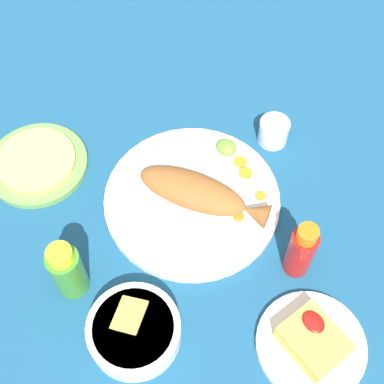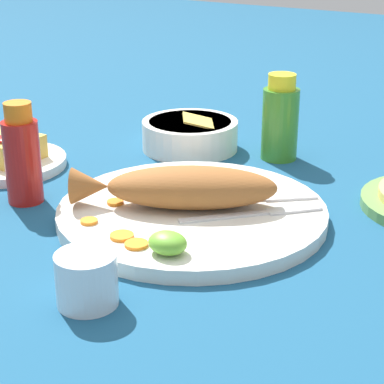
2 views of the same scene
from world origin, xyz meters
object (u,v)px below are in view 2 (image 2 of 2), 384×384
at_px(side_plate_fries, 5,163).
at_px(guacamole_bowl, 190,133).
at_px(fork_far, 261,213).
at_px(fork_near, 258,199).
at_px(salt_cup, 87,282).
at_px(hot_sauce_bottle_red, 22,157).
at_px(main_plate, 192,213).
at_px(hot_sauce_bottle_green, 280,120).
at_px(fried_fish, 181,187).

relative_size(side_plate_fries, guacamole_bowl, 1.18).
height_order(fork_far, side_plate_fries, fork_far).
xyz_separation_m(fork_near, salt_cup, (-0.04, -0.29, 0.00)).
bearing_deg(hot_sauce_bottle_red, guacamole_bowl, 76.90).
distance_m(main_plate, side_plate_fries, 0.35).
distance_m(fork_near, fork_far, 0.04).
height_order(main_plate, hot_sauce_bottle_green, hot_sauce_bottle_green).
relative_size(fried_fish, hot_sauce_bottle_green, 1.89).
distance_m(salt_cup, side_plate_fries, 0.44).
relative_size(main_plate, fried_fish, 1.34).
bearing_deg(main_plate, hot_sauce_bottle_red, -163.14).
distance_m(fried_fish, hot_sauce_bottle_red, 0.22).
height_order(main_plate, fork_near, fork_near).
distance_m(side_plate_fries, guacamole_bowl, 0.30).
xyz_separation_m(fried_fish, fork_near, (0.07, 0.07, -0.02)).
bearing_deg(side_plate_fries, hot_sauce_bottle_red, -33.44).
bearing_deg(fork_near, side_plate_fries, 146.77).
relative_size(main_plate, fork_far, 2.42).
distance_m(fried_fish, fork_near, 0.10).
xyz_separation_m(fried_fish, fork_far, (0.10, 0.03, -0.02)).
bearing_deg(fork_far, hot_sauce_bottle_green, 64.34).
relative_size(fried_fish, fork_near, 1.71).
bearing_deg(hot_sauce_bottle_red, salt_cup, -33.61).
bearing_deg(main_plate, side_plate_fries, 177.70).
bearing_deg(hot_sauce_bottle_green, salt_cup, -86.84).
height_order(main_plate, hot_sauce_bottle_red, hot_sauce_bottle_red).
distance_m(hot_sauce_bottle_red, hot_sauce_bottle_green, 0.41).
bearing_deg(fried_fish, salt_cup, -112.04).
distance_m(main_plate, hot_sauce_bottle_red, 0.24).
distance_m(hot_sauce_bottle_green, side_plate_fries, 0.43).
xyz_separation_m(salt_cup, side_plate_fries, (-0.37, 0.25, -0.02)).
bearing_deg(fork_far, fried_fish, 151.74).
xyz_separation_m(fried_fish, hot_sauce_bottle_red, (-0.21, -0.06, 0.02)).
height_order(main_plate, fried_fish, fried_fish).
xyz_separation_m(fork_far, side_plate_fries, (-0.44, -0.01, -0.01)).
distance_m(main_plate, guacamole_bowl, 0.29).
relative_size(main_plate, hot_sauce_bottle_red, 2.50).
distance_m(fork_near, hot_sauce_bottle_green, 0.23).
bearing_deg(guacamole_bowl, main_plate, -57.45).
height_order(fork_near, fork_far, same).
distance_m(hot_sauce_bottle_green, salt_cup, 0.51).
relative_size(main_plate, hot_sauce_bottle_green, 2.53).
distance_m(fried_fish, guacamole_bowl, 0.29).
bearing_deg(main_plate, fried_fish, -149.95).
xyz_separation_m(hot_sauce_bottle_red, hot_sauce_bottle_green, (0.22, 0.34, -0.00)).
height_order(fork_far, salt_cup, salt_cup).
relative_size(fried_fish, guacamole_bowl, 1.63).
relative_size(main_plate, salt_cup, 5.50).
xyz_separation_m(salt_cup, guacamole_bowl, (-0.17, 0.47, 0.00)).
bearing_deg(side_plate_fries, fried_fish, -3.54).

